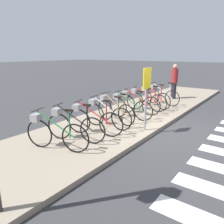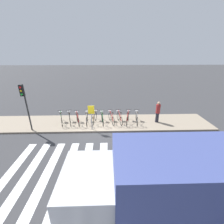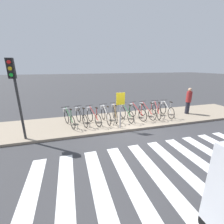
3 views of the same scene
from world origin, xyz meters
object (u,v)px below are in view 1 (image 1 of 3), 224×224
at_px(parked_bicycle_0, 53,132).
at_px(parked_bicycle_6, 136,102).
at_px(parked_bicycle_4, 113,109).
at_px(parked_bicycle_7, 144,99).
at_px(sign_post, 147,88).
at_px(parked_bicycle_8, 153,97).
at_px(parked_bicycle_1, 72,125).
at_px(parked_bicycle_9, 160,95).
at_px(pedestrian, 174,81).
at_px(parked_bicycle_5, 128,106).
at_px(parked_bicycle_2, 92,119).
at_px(parked_bicycle_3, 105,113).

xyz_separation_m(parked_bicycle_0, parked_bicycle_6, (3.97, 0.04, 0.00)).
height_order(parked_bicycle_4, parked_bicycle_7, same).
bearing_deg(sign_post, parked_bicycle_8, 22.17).
relative_size(parked_bicycle_1, parked_bicycle_9, 0.97).
bearing_deg(parked_bicycle_0, parked_bicycle_6, 0.62).
distance_m(parked_bicycle_7, parked_bicycle_9, 1.40).
bearing_deg(parked_bicycle_0, parked_bicycle_4, 2.97).
bearing_deg(parked_bicycle_8, parked_bicycle_0, -179.79).
bearing_deg(sign_post, pedestrian, 12.23).
xyz_separation_m(parked_bicycle_5, parked_bicycle_6, (0.71, 0.08, 0.00)).
bearing_deg(parked_bicycle_1, parked_bicycle_9, -0.60).
distance_m(parked_bicycle_2, sign_post, 1.81).
bearing_deg(pedestrian, sign_post, -167.77).
distance_m(parked_bicycle_5, parked_bicycle_8, 2.06).
height_order(parked_bicycle_0, parked_bicycle_4, same).
xyz_separation_m(parked_bicycle_0, pedestrian, (7.70, 0.01, 0.46)).
bearing_deg(parked_bicycle_7, parked_bicycle_8, -2.64).
xyz_separation_m(parked_bicycle_0, parked_bicycle_1, (0.65, 0.03, 0.00)).
distance_m(parked_bicycle_4, sign_post, 1.50).
bearing_deg(parked_bicycle_5, parked_bicycle_0, 179.36).
relative_size(parked_bicycle_0, parked_bicycle_5, 0.96).
height_order(parked_bicycle_1, sign_post, sign_post).
bearing_deg(parked_bicycle_8, parked_bicycle_6, 178.99).
height_order(parked_bicycle_5, parked_bicycle_9, same).
bearing_deg(parked_bicycle_2, parked_bicycle_5, 0.83).
height_order(parked_bicycle_7, pedestrian, pedestrian).
distance_m(parked_bicycle_4, pedestrian, 5.10).
bearing_deg(pedestrian, parked_bicycle_3, 179.88).
relative_size(parked_bicycle_2, parked_bicycle_4, 0.97).
height_order(parked_bicycle_6, parked_bicycle_9, same).
bearing_deg(parked_bicycle_6, parked_bicycle_5, -173.64).
bearing_deg(parked_bicycle_0, parked_bicycle_8, 0.21).
bearing_deg(parked_bicycle_6, parked_bicycle_4, 176.08).
xyz_separation_m(parked_bicycle_1, parked_bicycle_8, (4.67, -0.01, 0.00)).
height_order(parked_bicycle_1, parked_bicycle_6, same).
height_order(parked_bicycle_0, parked_bicycle_2, same).
bearing_deg(sign_post, parked_bicycle_4, 85.96).
bearing_deg(parked_bicycle_1, parked_bicycle_7, 0.27).
distance_m(parked_bicycle_6, parked_bicycle_7, 0.66).
relative_size(parked_bicycle_3, parked_bicycle_8, 1.02).
height_order(parked_bicycle_2, pedestrian, pedestrian).
bearing_deg(sign_post, parked_bicycle_9, 17.32).
bearing_deg(parked_bicycle_5, parked_bicycle_3, 177.53).
bearing_deg(parked_bicycle_2, parked_bicycle_6, 2.31).
relative_size(parked_bicycle_4, parked_bicycle_9, 1.00).
height_order(parked_bicycle_3, parked_bicycle_5, same).
relative_size(parked_bicycle_1, parked_bicycle_7, 0.98).
distance_m(parked_bicycle_6, pedestrian, 3.76).
height_order(parked_bicycle_6, parked_bicycle_8, same).
relative_size(parked_bicycle_5, pedestrian, 0.97).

